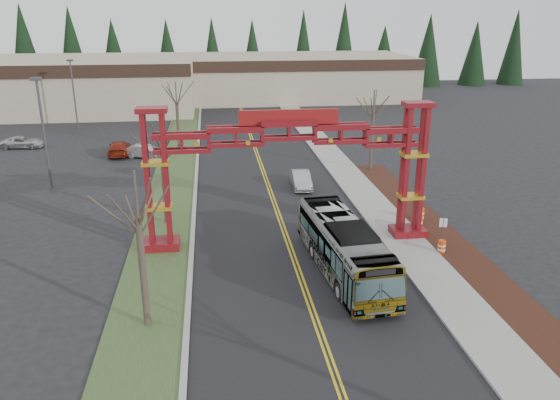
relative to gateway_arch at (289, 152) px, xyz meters
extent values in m
cube|color=black|center=(0.00, 7.00, -5.97)|extent=(12.00, 110.00, 0.02)
cube|color=gold|center=(-0.12, 7.00, -5.96)|extent=(0.12, 100.00, 0.01)
cube|color=gold|center=(0.12, 7.00, -5.96)|extent=(0.12, 100.00, 0.01)
cube|color=#9C9D98|center=(6.15, 7.00, -5.91)|extent=(0.30, 110.00, 0.15)
cube|color=gray|center=(7.60, 7.00, -5.91)|extent=(2.60, 110.00, 0.14)
cube|color=black|center=(10.20, -8.00, -5.92)|extent=(2.60, 50.00, 0.12)
cube|color=#344824|center=(-8.00, 7.00, -5.94)|extent=(4.00, 110.00, 0.08)
cube|color=#9C9D98|center=(-6.15, 7.00, -5.91)|extent=(0.30, 110.00, 0.15)
cube|color=maroon|center=(-8.00, 0.00, -5.68)|extent=(2.20, 1.60, 0.60)
cube|color=maroon|center=(-8.55, -0.35, -1.38)|extent=(0.28, 0.28, 8.00)
cube|color=maroon|center=(-7.45, -0.35, -1.38)|extent=(0.28, 0.28, 8.00)
cube|color=maroon|center=(-8.55, 0.35, -1.38)|extent=(0.28, 0.28, 8.00)
cube|color=maroon|center=(-7.45, 0.35, -1.38)|extent=(0.28, 0.28, 8.00)
cube|color=gold|center=(-8.00, 0.00, -3.18)|extent=(1.60, 1.10, 0.22)
cube|color=gold|center=(-8.00, 0.00, -0.38)|extent=(1.60, 1.10, 0.22)
cube|color=maroon|center=(-8.00, 0.00, 2.77)|extent=(1.80, 1.20, 0.30)
cube|color=maroon|center=(8.00, 0.00, -5.68)|extent=(2.20, 1.60, 0.60)
cube|color=maroon|center=(7.45, -0.35, -1.38)|extent=(0.28, 0.28, 8.00)
cube|color=maroon|center=(8.55, -0.35, -1.38)|extent=(0.28, 0.28, 8.00)
cube|color=maroon|center=(7.45, 0.35, -1.38)|extent=(0.28, 0.28, 8.00)
cube|color=maroon|center=(8.55, 0.35, -1.38)|extent=(0.28, 0.28, 8.00)
cube|color=gold|center=(8.00, 0.00, -3.18)|extent=(1.60, 1.10, 0.22)
cube|color=gold|center=(8.00, 0.00, -0.38)|extent=(1.60, 1.10, 0.22)
cube|color=maroon|center=(8.00, 0.00, 2.77)|extent=(1.80, 1.20, 0.30)
cube|color=maroon|center=(0.00, 0.00, 1.52)|extent=(16.00, 0.90, 1.00)
cube|color=maroon|center=(0.00, 0.00, 0.62)|extent=(16.00, 0.90, 0.60)
cube|color=maroon|center=(0.00, 0.00, 2.17)|extent=(6.00, 0.25, 0.90)
cube|color=tan|center=(-30.00, 54.00, -2.23)|extent=(46.00, 22.00, 7.50)
cube|color=black|center=(-30.00, 42.90, 0.72)|extent=(46.00, 0.40, 1.60)
cube|color=tan|center=(10.00, 62.00, -2.48)|extent=(38.00, 20.00, 7.00)
cube|color=black|center=(10.00, 51.90, 0.22)|extent=(38.00, 0.40, 1.60)
cone|color=black|center=(-38.00, 74.00, 0.52)|extent=(5.60, 5.60, 13.00)
cylinder|color=#382D26|center=(-38.00, 74.00, -5.18)|extent=(0.80, 0.80, 1.60)
cone|color=black|center=(-29.50, 74.00, 0.52)|extent=(5.60, 5.60, 13.00)
cylinder|color=#382D26|center=(-29.50, 74.00, -5.18)|extent=(0.80, 0.80, 1.60)
cone|color=black|center=(-21.00, 74.00, 0.52)|extent=(5.60, 5.60, 13.00)
cylinder|color=#382D26|center=(-21.00, 74.00, -5.18)|extent=(0.80, 0.80, 1.60)
cone|color=black|center=(-12.50, 74.00, 0.52)|extent=(5.60, 5.60, 13.00)
cylinder|color=#382D26|center=(-12.50, 74.00, -5.18)|extent=(0.80, 0.80, 1.60)
cone|color=black|center=(-4.00, 74.00, 0.52)|extent=(5.60, 5.60, 13.00)
cylinder|color=#382D26|center=(-4.00, 74.00, -5.18)|extent=(0.80, 0.80, 1.60)
cone|color=black|center=(4.50, 74.00, 0.52)|extent=(5.60, 5.60, 13.00)
cylinder|color=#382D26|center=(4.50, 74.00, -5.18)|extent=(0.80, 0.80, 1.60)
cone|color=black|center=(13.00, 74.00, 0.52)|extent=(5.60, 5.60, 13.00)
cylinder|color=#382D26|center=(13.00, 74.00, -5.18)|extent=(0.80, 0.80, 1.60)
cone|color=black|center=(21.50, 74.00, 0.52)|extent=(5.60, 5.60, 13.00)
cylinder|color=#382D26|center=(21.50, 74.00, -5.18)|extent=(0.80, 0.80, 1.60)
cone|color=black|center=(30.00, 74.00, 0.52)|extent=(5.60, 5.60, 13.00)
cylinder|color=#382D26|center=(30.00, 74.00, -5.18)|extent=(0.80, 0.80, 1.60)
cone|color=black|center=(38.50, 74.00, 0.52)|extent=(5.60, 5.60, 13.00)
cylinder|color=#382D26|center=(38.50, 74.00, -5.18)|extent=(0.80, 0.80, 1.60)
cone|color=black|center=(47.00, 74.00, 0.52)|extent=(5.60, 5.60, 13.00)
cylinder|color=#382D26|center=(47.00, 74.00, -5.18)|extent=(0.80, 0.80, 1.60)
cone|color=black|center=(55.50, 74.00, 0.52)|extent=(5.60, 5.60, 13.00)
cylinder|color=#382D26|center=(55.50, 74.00, -5.18)|extent=(0.80, 0.80, 1.60)
imported|color=#9B9DA2|center=(2.51, -4.68, -4.43)|extent=(3.52, 11.29, 3.10)
imported|color=#A5A8AD|center=(2.71, 11.30, -5.29)|extent=(1.64, 4.28, 1.39)
imported|color=maroon|center=(-14.18, 24.61, -5.25)|extent=(2.37, 5.15, 1.46)
imported|color=#A7AAAF|center=(-11.37, 23.06, -5.30)|extent=(4.36, 2.60, 1.36)
imported|color=#BBBBBB|center=(-25.05, 29.11, -5.37)|extent=(4.56, 2.32, 1.23)
cylinder|color=#382D26|center=(-8.00, -8.93, -3.23)|extent=(0.33, 0.33, 5.51)
cylinder|color=#382D26|center=(-8.00, -8.93, 0.56)|extent=(0.12, 0.12, 2.27)
cylinder|color=#382D26|center=(-8.00, 4.44, -3.40)|extent=(0.30, 0.30, 5.16)
cylinder|color=#382D26|center=(-8.00, 4.44, 0.11)|extent=(0.11, 0.11, 2.07)
cylinder|color=#382D26|center=(-8.00, 24.13, -3.32)|extent=(0.32, 0.32, 5.33)
cylinder|color=#382D26|center=(-8.00, 24.13, 0.34)|extent=(0.12, 0.12, 2.18)
cylinder|color=#382D26|center=(10.00, 15.69, -3.28)|extent=(0.31, 0.31, 5.41)
cylinder|color=#382D26|center=(10.00, 15.69, 0.41)|extent=(0.12, 0.12, 2.16)
cylinder|color=#3F3F44|center=(-17.94, 12.95, -1.46)|extent=(0.20, 0.20, 9.04)
cube|color=#3F3F44|center=(-17.94, 12.95, 3.16)|extent=(0.80, 0.40, 0.25)
cylinder|color=#3F3F44|center=(-21.32, 38.60, -1.80)|extent=(0.19, 0.19, 8.36)
cube|color=#3F3F44|center=(-21.32, 38.60, 2.47)|extent=(0.74, 0.37, 0.23)
cylinder|color=#3F3F44|center=(9.36, -2.27, -4.95)|extent=(0.06, 0.06, 2.06)
cube|color=white|center=(9.36, -2.27, -4.20)|extent=(0.46, 0.17, 0.56)
cylinder|color=#E4480C|center=(9.10, -2.92, -5.54)|extent=(0.46, 0.46, 0.88)
cylinder|color=white|center=(9.10, -2.92, -5.41)|extent=(0.48, 0.48, 0.11)
cylinder|color=white|center=(9.10, -2.92, -5.67)|extent=(0.48, 0.48, 0.11)
cylinder|color=#E4480C|center=(8.99, 0.73, -5.45)|extent=(0.56, 0.56, 1.07)
cylinder|color=white|center=(8.99, 0.73, -5.29)|extent=(0.58, 0.58, 0.13)
cylinder|color=white|center=(8.99, 0.73, -5.61)|extent=(0.58, 0.58, 0.13)
cylinder|color=#E4480C|center=(9.82, 2.51, -5.49)|extent=(0.51, 0.51, 0.99)
cylinder|color=white|center=(9.82, 2.51, -5.34)|extent=(0.53, 0.53, 0.12)
cylinder|color=white|center=(9.82, 2.51, -5.64)|extent=(0.53, 0.53, 0.12)
camera|label=1|loc=(-4.61, -32.06, 8.17)|focal=35.00mm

